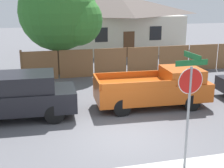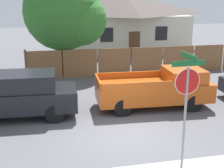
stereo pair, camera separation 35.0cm
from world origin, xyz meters
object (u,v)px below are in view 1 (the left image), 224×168
at_px(house, 119,22).
at_px(red_suv, 15,95).
at_px(oak_tree, 62,14).
at_px(stop_sign, 190,92).
at_px(orange_pickup, 156,88).

bearing_deg(house, red_suv, -119.33).
distance_m(oak_tree, stop_sign, 12.12).
bearing_deg(red_suv, oak_tree, 71.96).
distance_m(house, red_suv, 16.66).
distance_m(house, orange_pickup, 14.74).
xyz_separation_m(red_suv, orange_pickup, (5.92, -0.01, -0.15)).
bearing_deg(red_suv, house, 63.29).
xyz_separation_m(house, red_suv, (-8.13, -14.47, -1.51)).
height_order(orange_pickup, stop_sign, stop_sign).
relative_size(red_suv, orange_pickup, 0.95).
bearing_deg(stop_sign, oak_tree, 98.69).
bearing_deg(oak_tree, house, 53.95).
bearing_deg(orange_pickup, stop_sign, -99.67).
bearing_deg(house, orange_pickup, -98.69).
relative_size(house, oak_tree, 1.74).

